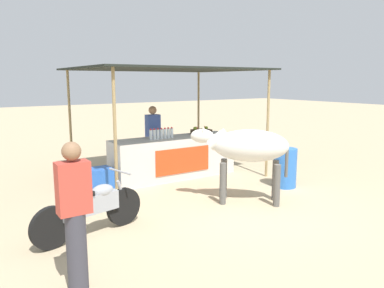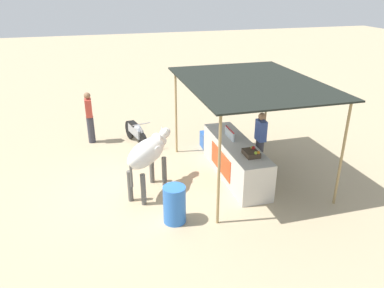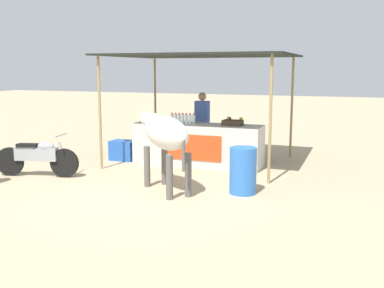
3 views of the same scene
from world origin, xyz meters
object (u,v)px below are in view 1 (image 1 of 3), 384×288
(cooler_box, at_px, (97,180))
(cow, at_px, (247,148))
(vendor_behind_counter, at_px, (153,138))
(water_barrel, at_px, (285,168))
(motorcycle_parked, at_px, (91,208))
(passerby_on_street, at_px, (75,216))
(stall_counter, at_px, (174,157))
(fruit_crate, at_px, (201,131))

(cooler_box, height_order, cow, cow)
(cooler_box, distance_m, cow, 3.16)
(vendor_behind_counter, height_order, cow, vendor_behind_counter)
(water_barrel, bearing_deg, motorcycle_parked, -176.91)
(cooler_box, bearing_deg, cow, -46.38)
(vendor_behind_counter, distance_m, passerby_on_street, 5.39)
(cow, relative_size, motorcycle_parked, 0.91)
(water_barrel, height_order, passerby_on_street, passerby_on_street)
(stall_counter, relative_size, water_barrel, 3.56)
(stall_counter, height_order, vendor_behind_counter, vendor_behind_counter)
(water_barrel, xyz_separation_m, cow, (-1.38, -0.31, 0.61))
(cow, distance_m, motorcycle_parked, 3.00)
(water_barrel, relative_size, cow, 0.52)
(cooler_box, xyz_separation_m, cow, (2.11, -2.21, 0.79))
(fruit_crate, relative_size, cooler_box, 0.73)
(motorcycle_parked, relative_size, passerby_on_street, 1.07)
(fruit_crate, bearing_deg, passerby_on_street, -138.71)
(fruit_crate, height_order, water_barrel, fruit_crate)
(vendor_behind_counter, xyz_separation_m, passerby_on_street, (-3.19, -4.34, 0.00))
(fruit_crate, distance_m, passerby_on_street, 5.54)
(passerby_on_street, bearing_deg, fruit_crate, 41.29)
(vendor_behind_counter, bearing_deg, passerby_on_street, -126.31)
(cooler_box, bearing_deg, fruit_crate, 3.39)
(stall_counter, xyz_separation_m, passerby_on_street, (-3.34, -3.59, 0.37))
(vendor_behind_counter, bearing_deg, cow, -83.40)
(vendor_behind_counter, distance_m, cow, 3.09)
(stall_counter, distance_m, vendor_behind_counter, 0.85)
(stall_counter, relative_size, fruit_crate, 6.82)
(vendor_behind_counter, height_order, motorcycle_parked, vendor_behind_counter)
(vendor_behind_counter, bearing_deg, water_barrel, -57.79)
(motorcycle_parked, distance_m, passerby_on_street, 1.54)
(stall_counter, height_order, cooler_box, stall_counter)
(cooler_box, height_order, motorcycle_parked, motorcycle_parked)
(vendor_behind_counter, xyz_separation_m, water_barrel, (1.74, -2.76, -0.43))
(cooler_box, bearing_deg, passerby_on_street, -112.36)
(cooler_box, relative_size, motorcycle_parked, 0.34)
(fruit_crate, relative_size, cow, 0.27)
(stall_counter, relative_size, cooler_box, 5.00)
(stall_counter, relative_size, cow, 1.86)
(fruit_crate, relative_size, motorcycle_parked, 0.25)
(cooler_box, bearing_deg, water_barrel, -28.65)
(cow, bearing_deg, fruit_crate, 75.48)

